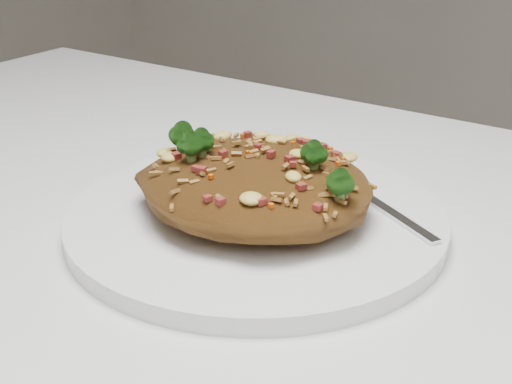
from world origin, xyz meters
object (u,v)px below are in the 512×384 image
dining_table (223,378)px  plate (256,218)px  fork (375,202)px  fried_rice (256,175)px

dining_table → plate: size_ratio=4.21×
fork → fried_rice: bearing=-109.3°
plate → fried_rice: fried_rice is taller
dining_table → plate: plate is taller
dining_table → fork: size_ratio=8.09×
fork → plate: bearing=-109.3°
plate → fried_rice: bearing=-128.1°
dining_table → plate: 0.12m
dining_table → fork: bearing=67.6°
plate → fork: (0.07, 0.06, 0.01)m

